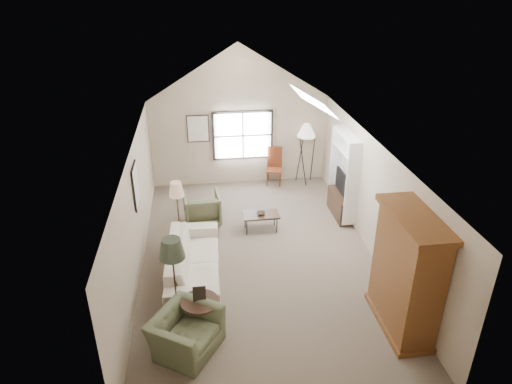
{
  "coord_description": "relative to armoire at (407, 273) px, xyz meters",
  "views": [
    {
      "loc": [
        -1.16,
        -8.28,
        5.69
      ],
      "look_at": [
        0.0,
        0.4,
        1.4
      ],
      "focal_mm": 32.0,
      "sensor_mm": 36.0,
      "label": 1
    }
  ],
  "objects": [
    {
      "name": "window",
      "position": [
        -2.08,
        6.36,
        0.35
      ],
      "size": [
        1.72,
        0.08,
        1.42
      ],
      "primitive_type": "cube",
      "color": "black",
      "rests_on": "room_shell"
    },
    {
      "name": "tripod_lamp",
      "position": [
        -0.3,
        6.1,
        -0.19
      ],
      "size": [
        0.63,
        0.63,
        1.82
      ],
      "primitive_type": null,
      "rotation": [
        0.0,
        0.0,
        0.22
      ],
      "color": "white",
      "rests_on": "ground"
    },
    {
      "name": "sofa",
      "position": [
        -3.57,
        1.9,
        -0.72
      ],
      "size": [
        1.12,
        2.64,
        0.76
      ],
      "primitive_type": "imported",
      "rotation": [
        0.0,
        0.0,
        1.53
      ],
      "color": "silver",
      "rests_on": "ground"
    },
    {
      "name": "bowl",
      "position": [
        -1.96,
        3.53,
        -0.63
      ],
      "size": [
        0.21,
        0.21,
        0.05
      ],
      "primitive_type": "imported",
      "rotation": [
        0.0,
        0.0,
        0.01
      ],
      "color": "#342615",
      "rests_on": "coffee_table"
    },
    {
      "name": "side_chair",
      "position": [
        -1.21,
        6.1,
        -0.55
      ],
      "size": [
        0.51,
        0.51,
        1.1
      ],
      "primitive_type": "cube",
      "rotation": [
        0.0,
        0.0,
        -0.23
      ],
      "color": "brown",
      "rests_on": "ground"
    },
    {
      "name": "armoire",
      "position": [
        0.0,
        0.0,
        0.0
      ],
      "size": [
        0.6,
        1.5,
        2.2
      ],
      "primitive_type": "cube",
      "color": "brown",
      "rests_on": "ground"
    },
    {
      "name": "coffee_table",
      "position": [
        -1.96,
        3.53,
        -0.88
      ],
      "size": [
        0.87,
        0.49,
        0.44
      ],
      "primitive_type": "cube",
      "rotation": [
        0.0,
        0.0,
        0.01
      ],
      "color": "#3C2818",
      "rests_on": "ground"
    },
    {
      "name": "dark_lamp",
      "position": [
        -3.87,
        0.5,
        -0.19
      ],
      "size": [
        0.45,
        0.45,
        1.81
      ],
      "primitive_type": null,
      "rotation": [
        0.0,
        0.0,
        -0.04
      ],
      "color": "#262C1F",
      "rests_on": "ground"
    },
    {
      "name": "wall_art",
      "position": [
        -4.06,
        4.34,
        0.63
      ],
      "size": [
        1.97,
        3.71,
        0.88
      ],
      "color": "black",
      "rests_on": "room_shell"
    },
    {
      "name": "media_console",
      "position": [
        0.14,
        4.0,
        -0.8
      ],
      "size": [
        0.34,
        1.18,
        0.6
      ],
      "primitive_type": "cube",
      "color": "#382316",
      "rests_on": "ground"
    },
    {
      "name": "room_shell",
      "position": [
        -2.18,
        2.4,
        2.11
      ],
      "size": [
        5.01,
        8.01,
        4.0
      ],
      "color": "brown",
      "rests_on": "ground"
    },
    {
      "name": "side_table",
      "position": [
        -3.47,
        0.3,
        -0.77
      ],
      "size": [
        0.68,
        0.68,
        0.65
      ],
      "primitive_type": "cylinder",
      "rotation": [
        0.0,
        0.0,
        -0.04
      ],
      "color": "#321E14",
      "rests_on": "ground"
    },
    {
      "name": "skylight",
      "position": [
        -0.88,
        3.3,
        2.12
      ],
      "size": [
        0.8,
        1.2,
        0.52
      ],
      "primitive_type": null,
      "color": "white",
      "rests_on": "room_shell"
    },
    {
      "name": "tv_alcove",
      "position": [
        0.16,
        4.0,
        0.05
      ],
      "size": [
        0.32,
        1.3,
        2.1
      ],
      "primitive_type": "cube",
      "color": "white",
      "rests_on": "ground"
    },
    {
      "name": "armchair_near",
      "position": [
        -3.72,
        -0.09,
        -0.75
      ],
      "size": [
        1.36,
        1.4,
        0.69
      ],
      "primitive_type": "imported",
      "rotation": [
        0.0,
        0.0,
        1.0
      ],
      "color": "#565F42",
      "rests_on": "ground"
    },
    {
      "name": "tan_lamp",
      "position": [
        -3.87,
        3.1,
        -0.29
      ],
      "size": [
        0.34,
        0.34,
        1.63
      ],
      "primitive_type": null,
      "rotation": [
        0.0,
        0.0,
        -0.04
      ],
      "color": "tan",
      "rests_on": "ground"
    },
    {
      "name": "armchair_far",
      "position": [
        -3.35,
        4.09,
        -0.7
      ],
      "size": [
        0.93,
        0.95,
        0.8
      ],
      "primitive_type": "imported",
      "rotation": [
        0.0,
        0.0,
        3.22
      ],
      "color": "#6B724F",
      "rests_on": "ground"
    },
    {
      "name": "tv_panel",
      "position": [
        0.14,
        4.0,
        -0.18
      ],
      "size": [
        0.05,
        0.9,
        0.55
      ],
      "primitive_type": "cube",
      "color": "black",
      "rests_on": "media_console"
    }
  ]
}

